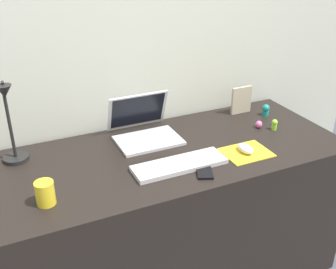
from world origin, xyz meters
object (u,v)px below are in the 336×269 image
toy_figurine_pink (259,124)px  cell_phone (204,171)px  toy_figurine_teal (266,110)px  laptop (144,127)px  picture_frame (241,100)px  desk_lamp (10,126)px  toy_figurine_lime (274,124)px  keyboard (179,165)px  coffee_mug (45,193)px  mouse (245,149)px

toy_figurine_pink → cell_phone: bearing=-151.1°
cell_phone → toy_figurine_teal: 0.70m
laptop → picture_frame: 0.60m
laptop → desk_lamp: (-0.60, -0.01, 0.13)m
desk_lamp → toy_figurine_lime: size_ratio=6.98×
cell_phone → desk_lamp: bearing=172.8°
keyboard → toy_figurine_lime: (0.60, 0.13, 0.02)m
laptop → toy_figurine_lime: (0.63, -0.20, -0.02)m
laptop → desk_lamp: bearing=-178.8°
desk_lamp → coffee_mug: (0.06, -0.35, -0.13)m
cell_phone → picture_frame: bearing=65.5°
picture_frame → toy_figurine_lime: bearing=-82.5°
mouse → coffee_mug: (-0.89, -0.02, 0.03)m
mouse → cell_phone: size_ratio=0.75×
keyboard → mouse: mouse is taller
toy_figurine_teal → picture_frame: bearing=140.5°
laptop → cell_phone: 0.43m
coffee_mug → toy_figurine_pink: (1.10, 0.21, -0.03)m
cell_phone → toy_figurine_lime: bearing=43.9°
cell_phone → desk_lamp: desk_lamp is taller
mouse → toy_figurine_lime: (0.27, 0.14, 0.01)m
cell_phone → coffee_mug: coffee_mug is taller
keyboard → coffee_mug: bearing=-176.9°
mouse → toy_figurine_teal: (0.34, 0.31, 0.01)m
toy_figurine_lime → toy_figurine_teal: size_ratio=0.89×
toy_figurine_pink → picture_frame: bearing=83.2°
laptop → toy_figurine_lime: laptop is taller
laptop → toy_figurine_teal: 0.70m
desk_lamp → toy_figurine_lime: desk_lamp is taller
desk_lamp → toy_figurine_teal: desk_lamp is taller
laptop → keyboard: (0.03, -0.33, -0.04)m
coffee_mug → mouse: bearing=1.0°
keyboard → coffee_mug: coffee_mug is taller
keyboard → cell_phone: 0.11m
laptop → coffee_mug: (-0.53, -0.36, -0.01)m
keyboard → toy_figurine_lime: 0.61m
toy_figurine_pink → toy_figurine_teal: 0.17m
cell_phone → toy_figurine_teal: bearing=54.5°
laptop → keyboard: bearing=-84.6°
coffee_mug → toy_figurine_teal: 1.27m
desk_lamp → picture_frame: (1.19, 0.06, -0.10)m
keyboard → toy_figurine_teal: (0.67, 0.29, 0.02)m
toy_figurine_lime → desk_lamp: bearing=171.0°
mouse → toy_figurine_teal: 0.46m
laptop → keyboard: laptop is taller
cell_phone → picture_frame: picture_frame is taller
picture_frame → coffee_mug: bearing=-160.1°
laptop → desk_lamp: desk_lamp is taller
desk_lamp → coffee_mug: size_ratio=4.17×
mouse → desk_lamp: bearing=160.7°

